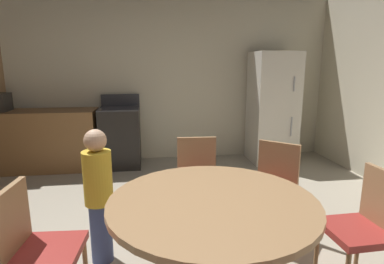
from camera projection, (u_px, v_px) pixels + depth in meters
name	position (u px, v px, depth m)	size (l,w,h in m)	color
wall_back	(155.00, 78.00, 5.11)	(6.05, 0.12, 2.70)	beige
kitchen_counter	(35.00, 140.00, 4.67)	(1.81, 0.60, 0.90)	olive
oven_range	(121.00, 137.00, 4.84)	(0.60, 0.60, 1.10)	black
refrigerator	(272.00, 108.00, 5.02)	(0.68, 0.68, 1.76)	silver
dining_table	(212.00, 222.00, 1.92)	(1.28, 1.28, 0.76)	#9E754C
chair_northeast	(273.00, 184.00, 2.81)	(0.57, 0.57, 0.87)	#9E754C
chair_east	(366.00, 223.00, 2.12)	(0.41, 0.41, 0.87)	#9E754C
chair_north	(197.00, 177.00, 2.99)	(0.43, 0.43, 0.87)	#9E754C
chair_west	(35.00, 245.00, 1.87)	(0.43, 0.43, 0.87)	#9E754C
person_child	(99.00, 194.00, 2.42)	(0.31, 0.31, 1.09)	#3D4C84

